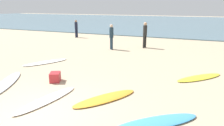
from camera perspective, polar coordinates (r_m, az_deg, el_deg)
ground_plane at (r=6.09m, az=-21.77°, el=-13.79°), size 120.00×120.00×0.00m
ocean_water at (r=39.18m, az=16.77°, el=11.08°), size 120.00×40.00×0.08m
surfboard_0 at (r=6.57m, az=-1.89°, el=-9.94°), size 1.77×2.22×0.07m
surfboard_1 at (r=5.47m, az=12.54°, el=-16.06°), size 2.17×1.93×0.08m
surfboard_2 at (r=9.12m, az=23.50°, el=-3.79°), size 1.99×2.04×0.07m
surfboard_3 at (r=6.81m, az=-17.90°, el=-9.81°), size 0.95×2.45×0.07m
surfboard_4 at (r=11.14m, az=-18.31°, el=0.19°), size 1.69×2.28×0.07m
surfboard_5 at (r=8.83m, az=-27.49°, el=-4.85°), size 1.69×2.47×0.08m
beachgoer_near at (r=14.48m, az=9.30°, el=8.22°), size 0.35×0.35×1.80m
beachgoer_mid at (r=13.74m, az=-0.16°, el=7.77°), size 0.39×0.39×1.71m
beachgoer_far at (r=19.43m, az=-10.09°, el=9.78°), size 0.30×0.34×1.63m
beach_cooler at (r=8.29m, az=-15.79°, el=-3.85°), size 0.55×0.59×0.37m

